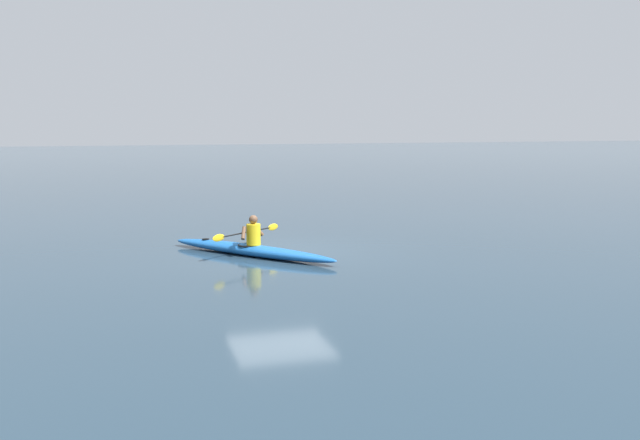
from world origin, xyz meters
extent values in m
plane|color=#233847|center=(0.00, 0.00, 0.00)|extent=(160.00, 160.00, 0.00)
ellipsoid|color=#1959A5|center=(0.82, 0.38, 0.14)|extent=(3.58, 4.21, 0.27)
torus|color=black|center=(0.87, 0.32, 0.25)|extent=(0.72, 0.72, 0.04)
cylinder|color=black|center=(1.76, -0.77, 0.26)|extent=(0.18, 0.18, 0.02)
cylinder|color=yellow|center=(0.76, 0.45, 0.52)|extent=(0.34, 0.34, 0.51)
sphere|color=brown|center=(0.76, 0.45, 0.89)|extent=(0.21, 0.21, 0.21)
cylinder|color=black|center=(0.89, 0.30, 0.56)|extent=(1.59, 1.31, 0.03)
ellipsoid|color=gold|center=(1.68, 0.94, 0.56)|extent=(0.34, 0.28, 0.17)
ellipsoid|color=gold|center=(0.10, -0.34, 0.56)|extent=(0.34, 0.28, 0.17)
cylinder|color=brown|center=(1.02, 0.56, 0.59)|extent=(0.20, 0.31, 0.34)
cylinder|color=brown|center=(0.60, 0.22, 0.59)|extent=(0.32, 0.16, 0.34)
camera|label=1|loc=(3.99, 17.11, 3.24)|focal=39.95mm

